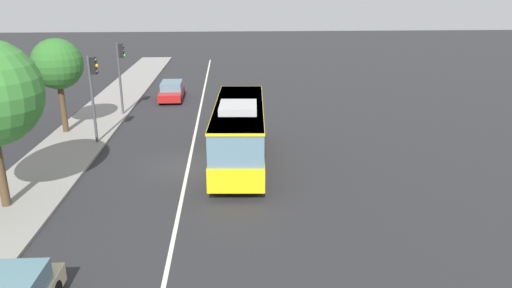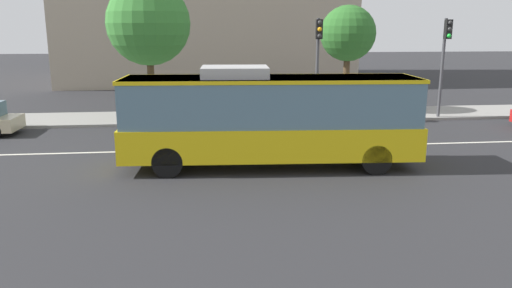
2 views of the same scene
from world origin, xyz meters
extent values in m
plane|color=#28282B|center=(0.00, 0.00, 0.00)|extent=(160.00, 160.00, 0.00)
cube|color=gray|center=(0.00, 7.05, 0.07)|extent=(80.00, 3.84, 0.14)
cube|color=silver|center=(0.00, 0.00, 0.01)|extent=(76.00, 0.16, 0.01)
cube|color=yellow|center=(0.48, -2.68, 0.98)|extent=(10.13, 3.09, 1.10)
cube|color=slate|center=(0.48, -2.68, 2.31)|extent=(9.93, 3.00, 1.58)
cube|color=yellow|center=(0.48, -2.68, 3.04)|extent=(10.03, 3.06, 0.12)
cube|color=#B2B2B2|center=(-0.72, -2.61, 3.28)|extent=(2.30, 1.93, 0.36)
cylinder|color=black|center=(3.94, -1.79, 0.50)|extent=(1.02, 0.36, 1.00)
cylinder|color=black|center=(3.81, -3.98, 0.50)|extent=(1.02, 0.36, 1.00)
cylinder|color=black|center=(-2.85, -1.38, 0.50)|extent=(1.02, 0.36, 1.00)
cylinder|color=black|center=(-2.98, -3.58, 0.50)|extent=(1.02, 0.36, 1.00)
cube|color=#B21919|center=(15.50, 2.49, 0.52)|extent=(4.52, 1.85, 0.60)
cube|color=slate|center=(15.75, 2.49, 1.14)|extent=(2.54, 1.68, 0.64)
cylinder|color=black|center=(14.01, 1.67, 0.32)|extent=(0.64, 0.23, 0.64)
cylinder|color=black|center=(13.99, 3.27, 0.32)|extent=(0.64, 0.23, 0.64)
cylinder|color=black|center=(17.01, 1.70, 0.32)|extent=(0.64, 0.23, 0.64)
cylinder|color=black|center=(16.99, 3.30, 0.32)|extent=(0.64, 0.23, 0.64)
cylinder|color=#47474C|center=(10.61, 5.49, 2.60)|extent=(0.16, 0.16, 5.20)
cube|color=black|center=(10.62, 5.21, 4.65)|extent=(0.33, 0.29, 0.96)
sphere|color=#2D2D2D|center=(10.62, 5.06, 4.97)|extent=(0.22, 0.22, 0.22)
sphere|color=#2D2D2D|center=(10.62, 5.06, 4.65)|extent=(0.22, 0.22, 0.22)
sphere|color=#1ED838|center=(10.62, 5.06, 4.33)|extent=(0.22, 0.22, 0.22)
cylinder|color=#47474C|center=(4.03, 5.67, 2.60)|extent=(0.16, 0.16, 5.20)
cube|color=black|center=(4.02, 5.39, 4.65)|extent=(0.34, 0.30, 0.96)
sphere|color=#2D2D2D|center=(4.01, 5.24, 4.97)|extent=(0.22, 0.22, 0.22)
sphere|color=#F9A514|center=(4.01, 5.24, 4.65)|extent=(0.22, 0.22, 0.22)
sphere|color=#2D2D2D|center=(4.01, 5.24, 4.33)|extent=(0.22, 0.22, 0.22)
cylinder|color=#4C3823|center=(6.33, 8.20, 1.64)|extent=(0.36, 0.36, 3.28)
sphere|color=#2D6B28|center=(6.33, 8.20, 4.43)|extent=(3.08, 3.08, 3.08)
cylinder|color=#4C3823|center=(-4.45, 7.25, 1.67)|extent=(0.36, 0.36, 3.34)
camera|label=1|loc=(-22.90, -2.09, 8.80)|focal=32.85mm
camera|label=2|loc=(-1.83, -19.09, 4.69)|focal=34.62mm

